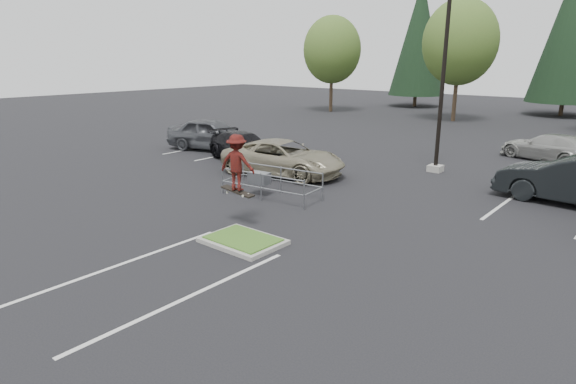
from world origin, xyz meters
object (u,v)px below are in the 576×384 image
Objects in this scene: decid_a at (332,52)px; car_l_black at (242,147)px; decid_b at (460,45)px; car_l_grey at (212,134)px; light_pole at (444,70)px; conif_a at (419,37)px; conif_b at (574,24)px; skateboarder at (237,163)px; car_far_silver at (551,147)px; cart_corral at (262,178)px; car_l_tan at (283,158)px.

car_l_black is (10.01, -22.08, -4.86)m from decid_a.
decid_b is 1.94× the size of car_l_black.
light_pole is at bearing -92.70° from car_l_grey.
conif_b is at bearing 2.05° from conif_a.
car_l_black is at bearing -65.61° from decid_a.
decid_b is 30.19m from skateboarder.
car_far_silver is (11.95, 10.04, -0.03)m from car_l_black.
decid_b is at bearing -123.42° from car_far_silver.
decid_a is (-18.51, 18.03, 1.02)m from light_pole.
conif_a is (-14.50, 28.00, 2.54)m from light_pole.
car_l_grey is at bearing -110.08° from conif_b.
light_pole reaches higher than car_l_grey.
car_l_black is 15.61m from car_far_silver.
conif_a is 0.90× the size of conif_b.
decid_a is 20.95m from conif_b.
conif_a is 3.37× the size of cart_corral.
light_pole is 28.69m from conif_b.
cart_corral is at bearing -111.31° from car_l_black.
decid_a reaches higher than car_l_tan.
conif_b is (-0.50, 28.50, 3.29)m from light_pole.
decid_b is at bearing 2.39° from decid_a.
conif_a is at bearing 68.09° from decid_a.
conif_a is at bearing -122.69° from car_far_silver.
car_l_tan reaches higher than car_far_silver.
skateboarder is at bearing -80.75° from decid_b.
conif_a is 2.48× the size of car_l_grey.
conif_b is at bearing -151.94° from car_far_silver.
car_far_silver is (9.96, -12.53, -5.35)m from decid_b.
conif_b reaches higher than skateboarder.
cart_corral is at bearing -72.92° from conif_a.
car_l_black is at bearing 65.44° from car_l_tan.
conif_b is at bearing 3.13° from car_l_black.
car_l_grey is at bearing -166.11° from light_pole.
cart_corral is (15.09, -26.08, -4.92)m from decid_a.
conif_b is at bearing 30.17° from decid_a.
conif_b is (14.00, 0.50, 0.75)m from conif_a.
car_l_grey is (-8.58, 5.08, 0.23)m from cart_corral.
car_l_grey is at bearing 89.83° from car_l_black.
skateboarder is (1.72, -2.95, 1.33)m from cart_corral.
decid_a is 27.13m from car_l_tan.
decid_b is 0.66× the size of conif_b.
cart_corral is (-2.92, -36.55, -7.18)m from conif_b.
conif_b is 34.22m from car_l_grey.
decid_b is at bearing 90.07° from cart_corral.
cart_corral is at bearing -83.37° from decid_b.
light_pole is 2.62× the size of cart_corral.
conif_a is (4.01, 9.97, 1.52)m from decid_a.
decid_b reaches higher than skateboarder.
decid_a is at bearing 113.50° from cart_corral.
decid_a is 30.53m from cart_corral.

